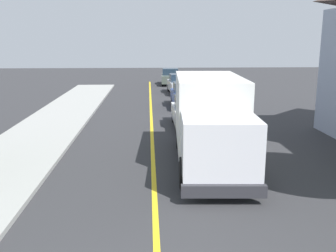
{
  "coord_description": "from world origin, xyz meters",
  "views": [
    {
      "loc": [
        -0.14,
        -4.72,
        4.54
      ],
      "look_at": [
        0.57,
        9.18,
        1.4
      ],
      "focal_mm": 40.83,
      "sensor_mm": 36.0,
      "label": 1
    }
  ],
  "objects_px": {
    "parked_car_far": "(179,84)",
    "parked_car_furthest": "(170,77)",
    "box_truck": "(210,117)",
    "parked_car_near": "(191,113)",
    "parked_car_mid": "(186,95)"
  },
  "relations": [
    {
      "from": "parked_car_far",
      "to": "parked_car_furthest",
      "type": "bearing_deg",
      "value": 93.59
    },
    {
      "from": "parked_car_mid",
      "to": "parked_car_furthest",
      "type": "distance_m",
      "value": 13.65
    },
    {
      "from": "box_truck",
      "to": "parked_car_furthest",
      "type": "xyz_separation_m",
      "value": [
        0.0,
        26.09,
        -0.97
      ]
    },
    {
      "from": "parked_car_near",
      "to": "parked_car_far",
      "type": "distance_m",
      "value": 13.38
    },
    {
      "from": "parked_car_far",
      "to": "parked_car_furthest",
      "type": "xyz_separation_m",
      "value": [
        -0.42,
        6.73,
        0.0
      ]
    },
    {
      "from": "parked_car_far",
      "to": "parked_car_furthest",
      "type": "relative_size",
      "value": 1.0
    },
    {
      "from": "parked_car_near",
      "to": "parked_car_furthest",
      "type": "bearing_deg",
      "value": 89.84
    },
    {
      "from": "box_truck",
      "to": "parked_car_mid",
      "type": "distance_m",
      "value": 12.49
    },
    {
      "from": "box_truck",
      "to": "parked_car_near",
      "type": "relative_size",
      "value": 1.66
    },
    {
      "from": "box_truck",
      "to": "parked_car_furthest",
      "type": "height_order",
      "value": "box_truck"
    },
    {
      "from": "parked_car_near",
      "to": "parked_car_mid",
      "type": "relative_size",
      "value": 0.99
    },
    {
      "from": "box_truck",
      "to": "parked_car_far",
      "type": "distance_m",
      "value": 19.38
    },
    {
      "from": "parked_car_mid",
      "to": "parked_car_furthest",
      "type": "height_order",
      "value": "same"
    },
    {
      "from": "parked_car_near",
      "to": "parked_car_far",
      "type": "height_order",
      "value": "same"
    },
    {
      "from": "parked_car_near",
      "to": "parked_car_furthest",
      "type": "relative_size",
      "value": 0.99
    }
  ]
}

